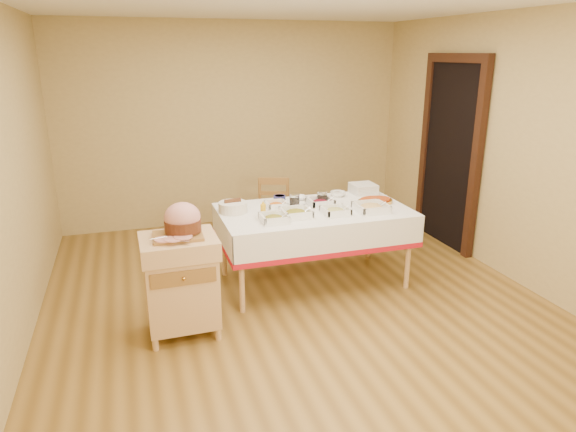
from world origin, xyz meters
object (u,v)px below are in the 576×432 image
object	(u,v)px
ham_on_board	(182,222)
preserve_jar_left	(295,201)
mustard_bottle	(263,210)
brass_platter	(375,201)
bread_basket	(233,207)
dining_table	(314,225)
dining_chair	(273,215)
plate_stack	(363,189)
preserve_jar_right	(322,198)
butcher_cart	(181,280)

from	to	relation	value
ham_on_board	preserve_jar_left	distance (m)	1.38
mustard_bottle	brass_platter	size ratio (longest dim) A/B	0.43
bread_basket	dining_table	bearing A→B (deg)	-10.54
dining_chair	plate_stack	xyz separation A→B (m)	(0.85, -0.55, 0.38)
dining_table	bread_basket	world-z (taller)	bread_basket
bread_basket	brass_platter	world-z (taller)	bread_basket
preserve_jar_right	mustard_bottle	world-z (taller)	mustard_bottle
preserve_jar_right	bread_basket	world-z (taller)	preserve_jar_right
mustard_bottle	plate_stack	bearing A→B (deg)	21.63
dining_table	ham_on_board	xyz separation A→B (m)	(-1.32, -0.59, 0.35)
dining_table	plate_stack	world-z (taller)	plate_stack
dining_table	dining_chair	xyz separation A→B (m)	(-0.15, 0.94, -0.17)
preserve_jar_left	brass_platter	size ratio (longest dim) A/B	0.36
dining_chair	ham_on_board	xyz separation A→B (m)	(-1.17, -1.53, 0.52)
dining_chair	preserve_jar_right	world-z (taller)	preserve_jar_right
preserve_jar_right	mustard_bottle	size ratio (longest dim) A/B	0.83
ham_on_board	mustard_bottle	world-z (taller)	ham_on_board
butcher_cart	plate_stack	bearing A→B (deg)	26.05
mustard_bottle	bread_basket	xyz separation A→B (m)	(-0.23, 0.25, -0.02)
brass_platter	preserve_jar_left	bearing A→B (deg)	171.23
butcher_cart	ham_on_board	xyz separation A→B (m)	(0.04, 0.03, 0.47)
mustard_bottle	butcher_cart	bearing A→B (deg)	-147.87
butcher_cart	preserve_jar_left	size ratio (longest dim) A/B	6.33
butcher_cart	mustard_bottle	bearing A→B (deg)	32.13
dining_table	preserve_jar_left	size ratio (longest dim) A/B	13.76
butcher_cart	preserve_jar_left	bearing A→B (deg)	32.25
preserve_jar_right	mustard_bottle	xyz separation A→B (m)	(-0.68, -0.26, 0.01)
ham_on_board	butcher_cart	bearing A→B (deg)	-141.88
plate_stack	brass_platter	distance (m)	0.38
preserve_jar_left	bread_basket	bearing A→B (deg)	179.93
butcher_cart	dining_chair	distance (m)	1.98
preserve_jar_right	butcher_cart	bearing A→B (deg)	-152.74
ham_on_board	brass_platter	world-z (taller)	ham_on_board
bread_basket	plate_stack	world-z (taller)	bread_basket
butcher_cart	dining_chair	size ratio (longest dim) A/B	1.00
ham_on_board	plate_stack	world-z (taller)	ham_on_board
preserve_jar_left	mustard_bottle	bearing A→B (deg)	-147.48
dining_table	plate_stack	distance (m)	0.84
preserve_jar_right	plate_stack	size ratio (longest dim) A/B	0.53
dining_table	bread_basket	bearing A→B (deg)	169.46
preserve_jar_right	bread_basket	xyz separation A→B (m)	(-0.91, -0.01, -0.01)
preserve_jar_right	dining_chair	bearing A→B (deg)	110.06
butcher_cart	preserve_jar_left	world-z (taller)	preserve_jar_left
dining_table	mustard_bottle	distance (m)	0.59
dining_chair	mustard_bottle	size ratio (longest dim) A/B	5.32
ham_on_board	mustard_bottle	distance (m)	0.93
bread_basket	dining_chair	bearing A→B (deg)	52.12
butcher_cart	mustard_bottle	world-z (taller)	mustard_bottle
dining_table	bread_basket	distance (m)	0.81
ham_on_board	preserve_jar_right	distance (m)	1.64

